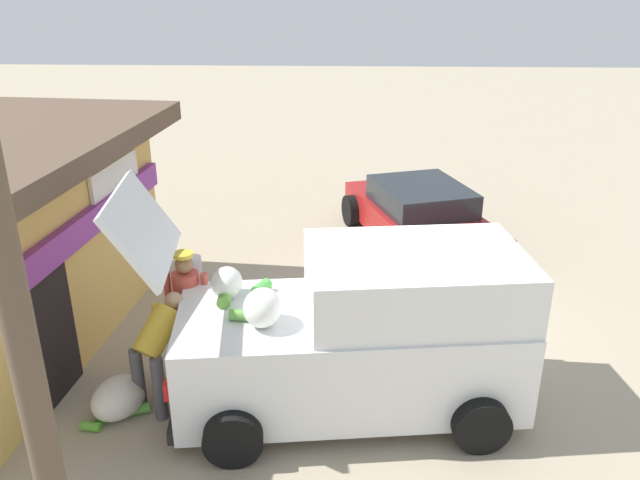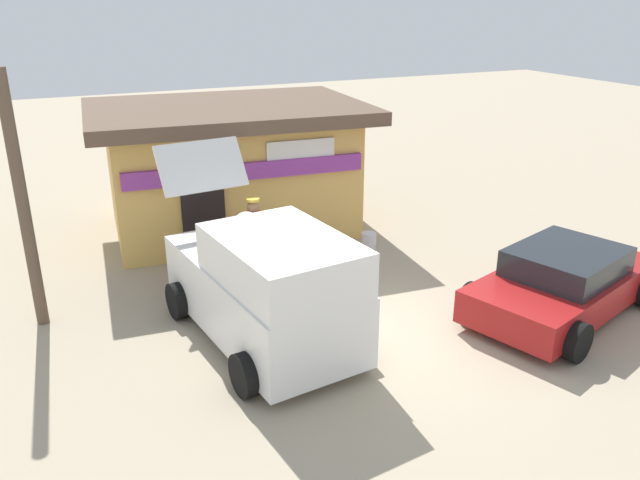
% 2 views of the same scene
% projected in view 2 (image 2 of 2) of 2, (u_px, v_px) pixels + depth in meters
% --- Properties ---
extents(ground_plane, '(60.00, 60.00, 0.00)m').
position_uv_depth(ground_plane, '(363.00, 336.00, 10.55)').
color(ground_plane, tan).
extents(storefront_bar, '(6.55, 4.91, 2.96)m').
position_uv_depth(storefront_bar, '(230.00, 166.00, 14.93)').
color(storefront_bar, '#E0B259').
rests_on(storefront_bar, ground_plane).
extents(delivery_van, '(2.52, 4.69, 2.82)m').
position_uv_depth(delivery_van, '(265.00, 286.00, 10.08)').
color(delivery_van, white).
rests_on(delivery_van, ground_plane).
extents(parked_sedan, '(4.30, 3.07, 1.20)m').
position_uv_depth(parked_sedan, '(563.00, 282.00, 11.16)').
color(parked_sedan, maroon).
rests_on(parked_sedan, ground_plane).
extents(vendor_standing, '(0.35, 0.57, 1.72)m').
position_uv_depth(vendor_standing, '(254.00, 235.00, 12.19)').
color(vendor_standing, '#726047').
rests_on(vendor_standing, ground_plane).
extents(customer_bending, '(0.76, 0.70, 1.39)m').
position_uv_depth(customer_bending, '(214.00, 244.00, 12.12)').
color(customer_bending, '#4C4C51').
rests_on(customer_bending, ground_plane).
extents(unloaded_banana_pile, '(0.88, 0.79, 0.47)m').
position_uv_depth(unloaded_banana_pile, '(200.00, 267.00, 12.68)').
color(unloaded_banana_pile, silver).
rests_on(unloaded_banana_pile, ground_plane).
extents(paint_bucket, '(0.33, 0.33, 0.35)m').
position_uv_depth(paint_bucket, '(369.00, 240.00, 14.17)').
color(paint_bucket, silver).
rests_on(paint_bucket, ground_plane).
extents(utility_pole, '(0.20, 0.20, 4.29)m').
position_uv_depth(utility_pole, '(23.00, 204.00, 10.22)').
color(utility_pole, brown).
rests_on(utility_pole, ground_plane).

